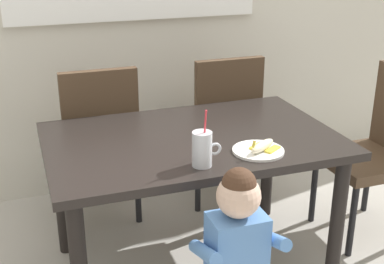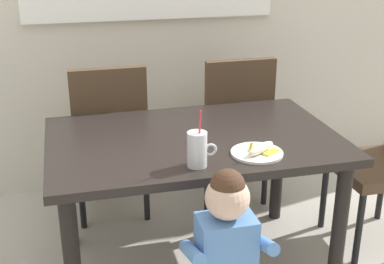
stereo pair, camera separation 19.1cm
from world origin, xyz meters
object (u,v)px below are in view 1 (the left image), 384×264
(dining_chair_right, at_px, (221,121))
(dining_chair_far, at_px, (380,144))
(milk_cup, at_px, (202,151))
(peeled_banana, at_px, (263,146))
(snack_plate, at_px, (258,151))
(dining_chair_left, at_px, (99,136))
(toddler_standing, at_px, (237,242))
(dining_table, at_px, (192,156))

(dining_chair_right, xyz_separation_m, dining_chair_far, (0.69, -0.64, 0.00))
(milk_cup, xyz_separation_m, peeled_banana, (0.30, 0.04, -0.04))
(snack_plate, distance_m, peeled_banana, 0.03)
(dining_chair_left, xyz_separation_m, peeled_banana, (0.58, -0.91, 0.22))
(dining_chair_left, relative_size, milk_cup, 3.81)
(toddler_standing, bearing_deg, peeled_banana, 51.36)
(dining_table, relative_size, peeled_banana, 7.91)
(snack_plate, bearing_deg, peeled_banana, -43.60)
(dining_chair_far, distance_m, toddler_standing, 1.28)
(dining_chair_left, distance_m, snack_plate, 1.08)
(milk_cup, bearing_deg, dining_table, 78.21)
(milk_cup, height_order, peeled_banana, milk_cup)
(dining_chair_right, height_order, toddler_standing, dining_chair_right)
(dining_chair_left, distance_m, toddler_standing, 1.28)
(dining_chair_far, height_order, toddler_standing, dining_chair_far)
(dining_table, height_order, toddler_standing, toddler_standing)
(dining_table, distance_m, milk_cup, 0.37)
(dining_chair_left, relative_size, dining_chair_right, 1.00)
(dining_chair_far, relative_size, milk_cup, 3.81)
(dining_chair_left, distance_m, dining_chair_far, 1.59)
(milk_cup, bearing_deg, dining_chair_right, 63.38)
(dining_chair_right, distance_m, snack_plate, 0.95)
(dining_table, height_order, snack_plate, snack_plate)
(dining_chair_left, bearing_deg, toddler_standing, 104.58)
(milk_cup, bearing_deg, snack_plate, 10.46)
(snack_plate, xyz_separation_m, peeled_banana, (0.01, -0.01, 0.03))
(dining_chair_right, bearing_deg, snack_plate, 77.75)
(dining_chair_left, bearing_deg, dining_chair_right, -179.56)
(dining_chair_right, height_order, dining_chair_far, same)
(dining_chair_right, height_order, snack_plate, dining_chair_right)
(dining_chair_far, height_order, milk_cup, milk_cup)
(peeled_banana, bearing_deg, snack_plate, 136.40)
(dining_chair_right, bearing_deg, toddler_standing, 70.49)
(toddler_standing, relative_size, peeled_banana, 4.82)
(dining_chair_left, distance_m, peeled_banana, 1.10)
(milk_cup, relative_size, snack_plate, 1.09)
(milk_cup, distance_m, snack_plate, 0.29)
(dining_table, xyz_separation_m, dining_chair_right, (0.41, 0.64, -0.09))
(dining_chair_right, distance_m, dining_chair_far, 0.94)
(dining_chair_left, relative_size, toddler_standing, 1.15)
(dining_table, bearing_deg, toddler_standing, -92.49)
(dining_chair_right, height_order, milk_cup, milk_cup)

